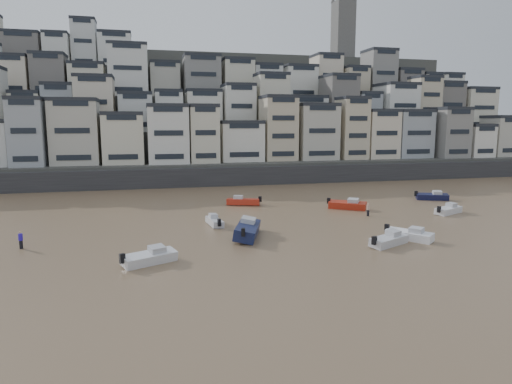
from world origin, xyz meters
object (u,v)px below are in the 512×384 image
object	(u,v)px
boat_f	(215,220)
boat_g	(432,195)
boat_h	(243,200)
boat_b	(409,233)
boat_c	(247,228)
boat_e	(348,204)
boat_d	(448,209)
person_pink	(368,210)
boat_a	(389,238)
person_blue	(21,240)
boat_j	(150,256)

from	to	relation	value
boat_f	boat_g	size ratio (longest dim) A/B	0.85
boat_h	boat_b	bearing A→B (deg)	136.51
boat_c	boat_f	distance (m)	6.91
boat_e	boat_h	bearing A→B (deg)	-170.87
boat_d	boat_h	distance (m)	28.30
boat_d	person_pink	xyz separation A→B (m)	(-11.14, 1.11, 0.17)
boat_g	person_pink	world-z (taller)	person_pink
boat_e	boat_h	size ratio (longest dim) A/B	1.07
boat_a	person_pink	xyz separation A→B (m)	(4.73, 13.48, 0.17)
boat_a	boat_h	xyz separation A→B (m)	(-9.31, 25.26, 0.02)
boat_h	person_blue	size ratio (longest dim) A/B	3.03
boat_h	boat_e	bearing A→B (deg)	172.72
boat_e	boat_g	xyz separation A→B (m)	(16.22, 3.91, -0.06)
boat_j	boat_e	distance (m)	33.35
boat_h	boat_a	bearing A→B (deg)	129.07
boat_e	boat_d	size ratio (longest dim) A/B	1.11
boat_j	boat_c	xyz separation A→B (m)	(10.22, 7.10, 0.29)
boat_f	boat_g	xyz separation A→B (m)	(35.89, 9.53, 0.11)
boat_d	boat_a	distance (m)	20.13
boat_c	boat_b	distance (m)	16.85
boat_a	person_blue	xyz separation A→B (m)	(-35.08, 7.34, 0.17)
boat_j	boat_d	world-z (taller)	boat_j
boat_j	boat_d	bearing A→B (deg)	-6.94
person_blue	boat_a	bearing A→B (deg)	-11.81
boat_g	boat_b	world-z (taller)	boat_g
boat_f	boat_h	xyz separation A→B (m)	(6.11, 12.26, 0.11)
boat_d	boat_f	xyz separation A→B (m)	(-31.30, 0.63, -0.09)
boat_e	boat_b	world-z (taller)	boat_e
boat_a	boat_c	bearing A→B (deg)	126.78
boat_g	person_blue	xyz separation A→B (m)	(-55.54, -15.20, 0.16)
boat_j	boat_a	distance (m)	23.09
boat_j	person_blue	xyz separation A→B (m)	(-11.99, 7.84, 0.17)
boat_e	boat_b	xyz separation A→B (m)	(-1.07, -17.17, -0.07)
boat_j	boat_d	xyz separation A→B (m)	(38.97, 12.87, -0.01)
boat_d	boat_e	bearing A→B (deg)	126.56
boat_f	boat_j	bearing A→B (deg)	144.43
boat_e	boat_h	xyz separation A→B (m)	(-13.55, 6.64, -0.05)
boat_d	boat_g	world-z (taller)	boat_g
person_blue	person_pink	bearing A→B (deg)	8.77
boat_j	boat_b	xyz separation A→B (m)	(26.26, 1.95, 0.00)
boat_e	boat_d	xyz separation A→B (m)	(11.64, -6.25, -0.08)
boat_j	boat_b	world-z (taller)	boat_b
boat_d	person_blue	world-z (taller)	person_blue
boat_d	boat_b	bearing A→B (deg)	-164.52
boat_b	boat_h	bearing A→B (deg)	171.22
boat_g	person_blue	size ratio (longest dim) A/B	3.01
person_blue	boat_j	bearing A→B (deg)	-33.17
boat_c	boat_j	bearing A→B (deg)	144.21
boat_e	boat_h	distance (m)	15.09
boat_j	boat_h	xyz separation A→B (m)	(13.78, 25.77, 0.02)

